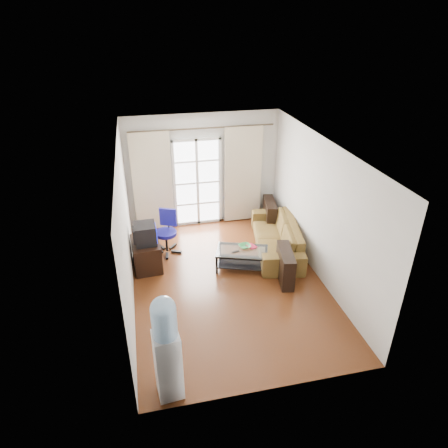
{
  "coord_description": "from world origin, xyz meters",
  "views": [
    {
      "loc": [
        -1.45,
        -6.2,
        4.66
      ],
      "look_at": [
        0.01,
        0.35,
        1.08
      ],
      "focal_mm": 32.0,
      "sensor_mm": 36.0,
      "label": 1
    }
  ],
  "objects_px": {
    "tv_stand": "(146,254)",
    "water_cooler": "(167,347)",
    "sofa": "(276,236)",
    "crt_tv": "(144,234)",
    "coffee_table": "(242,257)",
    "task_chair": "(167,240)"
  },
  "relations": [
    {
      "from": "sofa",
      "to": "water_cooler",
      "type": "xyz_separation_m",
      "value": [
        -2.67,
        -3.28,
        0.53
      ]
    },
    {
      "from": "sofa",
      "to": "tv_stand",
      "type": "xyz_separation_m",
      "value": [
        -2.81,
        -0.07,
        -0.03
      ]
    },
    {
      "from": "sofa",
      "to": "coffee_table",
      "type": "xyz_separation_m",
      "value": [
        -0.92,
        -0.54,
        -0.06
      ]
    },
    {
      "from": "tv_stand",
      "to": "water_cooler",
      "type": "relative_size",
      "value": 0.49
    },
    {
      "from": "sofa",
      "to": "crt_tv",
      "type": "bearing_deg",
      "value": -77.0
    },
    {
      "from": "sofa",
      "to": "crt_tv",
      "type": "relative_size",
      "value": 5.07
    },
    {
      "from": "crt_tv",
      "to": "task_chair",
      "type": "height_order",
      "value": "crt_tv"
    },
    {
      "from": "coffee_table",
      "to": "water_cooler",
      "type": "xyz_separation_m",
      "value": [
        -1.74,
        -2.74,
        0.59
      ]
    },
    {
      "from": "crt_tv",
      "to": "task_chair",
      "type": "relative_size",
      "value": 0.49
    },
    {
      "from": "crt_tv",
      "to": "tv_stand",
      "type": "bearing_deg",
      "value": 92.15
    },
    {
      "from": "task_chair",
      "to": "water_cooler",
      "type": "relative_size",
      "value": 0.58
    },
    {
      "from": "tv_stand",
      "to": "crt_tv",
      "type": "distance_m",
      "value": 0.5
    },
    {
      "from": "coffee_table",
      "to": "tv_stand",
      "type": "bearing_deg",
      "value": 165.8
    },
    {
      "from": "water_cooler",
      "to": "coffee_table",
      "type": "bearing_deg",
      "value": 51.69
    },
    {
      "from": "tv_stand",
      "to": "water_cooler",
      "type": "xyz_separation_m",
      "value": [
        0.15,
        -3.22,
        0.56
      ]
    },
    {
      "from": "sofa",
      "to": "water_cooler",
      "type": "distance_m",
      "value": 4.26
    },
    {
      "from": "crt_tv",
      "to": "water_cooler",
      "type": "height_order",
      "value": "water_cooler"
    },
    {
      "from": "tv_stand",
      "to": "crt_tv",
      "type": "bearing_deg",
      "value": -90.5
    },
    {
      "from": "sofa",
      "to": "crt_tv",
      "type": "xyz_separation_m",
      "value": [
        -2.81,
        -0.12,
        0.47
      ]
    },
    {
      "from": "task_chair",
      "to": "sofa",
      "type": "bearing_deg",
      "value": 13.28
    },
    {
      "from": "sofa",
      "to": "water_cooler",
      "type": "height_order",
      "value": "water_cooler"
    },
    {
      "from": "coffee_table",
      "to": "tv_stand",
      "type": "relative_size",
      "value": 1.44
    }
  ]
}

